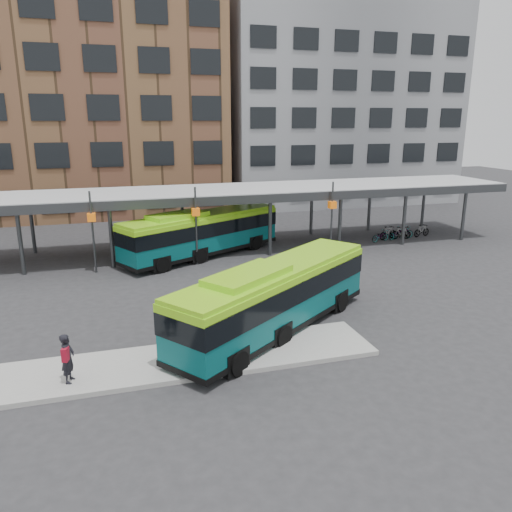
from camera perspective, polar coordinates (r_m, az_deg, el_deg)
The scene contains 9 objects.
ground at distance 23.07m, azimuth 4.97°, elevation -6.89°, with size 120.00×120.00×0.00m, color #28282B.
boarding_island at distance 19.07m, azimuth -7.49°, elevation -11.69°, with size 14.00×3.00×0.18m, color gray.
canopy at distance 33.97m, azimuth -2.93°, elevation 7.24°, with size 40.00×6.53×4.80m.
building_brick at distance 51.90m, azimuth -19.66°, elevation 17.09°, with size 26.00×14.00×22.00m, color brown.
building_grey at distance 57.09m, azimuth 8.65°, elevation 16.55°, with size 24.00×14.00×20.00m, color slate.
bus_front at distance 20.88m, azimuth 2.20°, elevation -4.54°, with size 10.45×8.56×3.09m.
bus_rear at distance 32.50m, azimuth -6.22°, elevation 2.71°, with size 11.13×7.43×3.12m.
pedestrian at distance 18.06m, azimuth -20.72°, elevation -10.84°, with size 0.55×0.71×1.72m.
bike_rack at distance 38.85m, azimuth 15.91°, elevation 2.54°, with size 5.53×1.46×1.00m.
Camera 1 is at (-7.94, -19.81, 8.75)m, focal length 35.00 mm.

